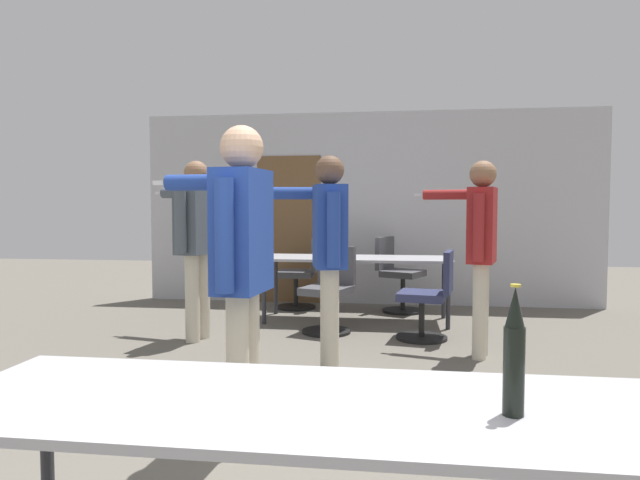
# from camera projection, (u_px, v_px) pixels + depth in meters

# --- Properties ---
(back_wall) EXTENTS (6.27, 0.12, 2.64)m
(back_wall) POSITION_uv_depth(u_px,v_px,m) (366.00, 209.00, 7.87)
(back_wall) COLOR #BCBCC1
(back_wall) RESTS_ON ground_plane
(conference_table_near) EXTENTS (2.31, 0.76, 0.75)m
(conference_table_near) POSITION_uv_depth(u_px,v_px,m) (311.00, 420.00, 1.74)
(conference_table_near) COLOR #A8A8AD
(conference_table_near) RESTS_ON ground_plane
(conference_table_far) EXTENTS (2.19, 0.75, 0.75)m
(conference_table_far) POSITION_uv_depth(u_px,v_px,m) (356.00, 263.00, 6.67)
(conference_table_far) COLOR #A8A8AD
(conference_table_far) RESTS_ON ground_plane
(person_center_tall) EXTENTS (0.89, 0.63, 1.76)m
(person_center_tall) POSITION_uv_depth(u_px,v_px,m) (328.00, 241.00, 4.63)
(person_center_tall) COLOR beige
(person_center_tall) RESTS_ON ground_plane
(person_left_plaid) EXTENTS (0.79, 0.66, 1.79)m
(person_left_plaid) POSITION_uv_depth(u_px,v_px,m) (240.00, 252.00, 3.18)
(person_left_plaid) COLOR beige
(person_left_plaid) RESTS_ON ground_plane
(person_far_watching) EXTENTS (0.79, 0.80, 1.80)m
(person_far_watching) POSITION_uv_depth(u_px,v_px,m) (196.00, 233.00, 5.71)
(person_far_watching) COLOR beige
(person_far_watching) RESTS_ON ground_plane
(person_right_polo) EXTENTS (0.74, 0.71, 1.75)m
(person_right_polo) POSITION_uv_depth(u_px,v_px,m) (480.00, 238.00, 5.05)
(person_right_polo) COLOR beige
(person_right_polo) RESTS_ON ground_plane
(office_chair_side_rolled) EXTENTS (0.59, 0.64, 0.91)m
(office_chair_side_rolled) POSITION_uv_depth(u_px,v_px,m) (329.00, 292.00, 6.13)
(office_chair_side_rolled) COLOR black
(office_chair_side_rolled) RESTS_ON ground_plane
(office_chair_near_pushed) EXTENTS (0.66, 0.63, 0.95)m
(office_chair_near_pushed) POSITION_uv_depth(u_px,v_px,m) (398.00, 276.00, 7.30)
(office_chair_near_pushed) COLOR black
(office_chair_near_pushed) RESTS_ON ground_plane
(office_chair_mid_tucked) EXTENTS (0.56, 0.52, 0.92)m
(office_chair_mid_tucked) POSITION_uv_depth(u_px,v_px,m) (302.00, 276.00, 7.52)
(office_chair_mid_tucked) COLOR black
(office_chair_mid_tucked) RESTS_ON ground_plane
(office_chair_far_right) EXTENTS (0.59, 0.53, 0.90)m
(office_chair_far_right) POSITION_uv_depth(u_px,v_px,m) (430.00, 299.00, 5.75)
(office_chair_far_right) COLOR black
(office_chair_far_right) RESTS_ON ground_plane
(beer_bottle) EXTENTS (0.06, 0.06, 0.38)m
(beer_bottle) POSITION_uv_depth(u_px,v_px,m) (514.00, 354.00, 1.61)
(beer_bottle) COLOR black
(beer_bottle) RESTS_ON conference_table_near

